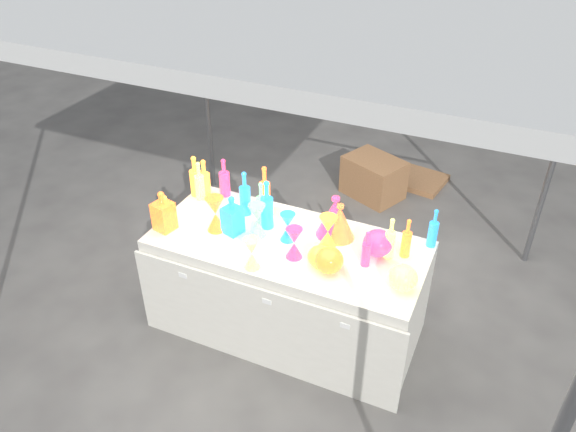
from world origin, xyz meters
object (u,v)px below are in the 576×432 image
at_px(bottle_0, 195,176).
at_px(hourglass_0, 215,214).
at_px(globe_0, 320,258).
at_px(display_table, 287,286).
at_px(cardboard_box_closed, 374,178).
at_px(decanter_0, 166,211).

xyz_separation_m(bottle_0, hourglass_0, (0.36, -0.33, -0.03)).
distance_m(hourglass_0, globe_0, 0.78).
bearing_deg(display_table, cardboard_box_closed, 89.20).
distance_m(display_table, hourglass_0, 0.71).
bearing_deg(cardboard_box_closed, bottle_0, -92.78).
relative_size(decanter_0, globe_0, 1.64).
height_order(cardboard_box_closed, bottle_0, bottle_0).
xyz_separation_m(decanter_0, globe_0, (1.09, 0.03, -0.06)).
height_order(bottle_0, globe_0, bottle_0).
xyz_separation_m(hourglass_0, globe_0, (0.77, -0.07, -0.06)).
distance_m(display_table, cardboard_box_closed, 1.99).
bearing_deg(globe_0, cardboard_box_closed, 96.72).
height_order(decanter_0, globe_0, decanter_0).
bearing_deg(hourglass_0, display_table, 7.14).
bearing_deg(bottle_0, display_table, -17.30).
relative_size(cardboard_box_closed, globe_0, 3.58).
relative_size(bottle_0, hourglass_0, 1.28).
xyz_separation_m(cardboard_box_closed, bottle_0, (-0.88, -1.72, 0.71)).
relative_size(display_table, cardboard_box_closed, 3.40).
xyz_separation_m(bottle_0, decanter_0, (0.04, -0.44, -0.03)).
relative_size(cardboard_box_closed, decanter_0, 2.18).
relative_size(bottle_0, decanter_0, 1.28).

